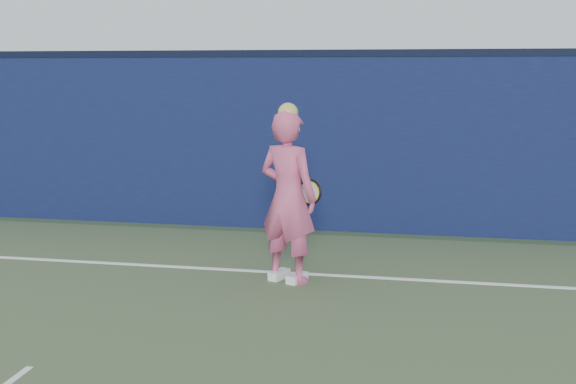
# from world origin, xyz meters

# --- Properties ---
(backstop_wall) EXTENTS (24.00, 0.40, 2.50)m
(backstop_wall) POSITION_xyz_m (0.00, 6.50, 1.25)
(backstop_wall) COLOR #0D123B
(backstop_wall) RESTS_ON ground
(wall_cap) EXTENTS (24.00, 0.42, 0.10)m
(wall_cap) POSITION_xyz_m (0.00, 6.50, 2.55)
(wall_cap) COLOR black
(wall_cap) RESTS_ON backstop_wall
(player) EXTENTS (0.81, 0.69, 1.98)m
(player) POSITION_xyz_m (1.55, 3.72, 0.95)
(player) COLOR #C94E7A
(player) RESTS_ON ground
(racket) EXTENTS (0.51, 0.35, 0.31)m
(racket) POSITION_xyz_m (1.70, 4.10, 0.94)
(racket) COLOR black
(racket) RESTS_ON ground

